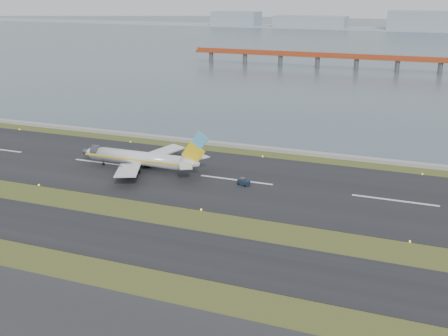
# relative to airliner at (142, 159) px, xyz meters

# --- Properties ---
(ground) EXTENTS (1000.00, 1000.00, 0.00)m
(ground) POSITION_rel_airliner_xyz_m (26.76, -28.08, -3.46)
(ground) COLOR #354A1A
(ground) RESTS_ON ground
(taxiway_strip) EXTENTS (1000.00, 18.00, 0.10)m
(taxiway_strip) POSITION_rel_airliner_xyz_m (26.76, -40.08, -3.41)
(taxiway_strip) COLOR black
(taxiway_strip) RESTS_ON ground
(runway_strip) EXTENTS (1000.00, 45.00, 0.10)m
(runway_strip) POSITION_rel_airliner_xyz_m (26.76, 1.92, -3.41)
(runway_strip) COLOR black
(runway_strip) RESTS_ON ground
(seawall) EXTENTS (1000.00, 2.50, 1.00)m
(seawall) POSITION_rel_airliner_xyz_m (26.76, 31.92, -2.96)
(seawall) COLOR gray
(seawall) RESTS_ON ground
(bay_water) EXTENTS (1400.00, 800.00, 1.30)m
(bay_water) POSITION_rel_airliner_xyz_m (26.76, 431.92, -3.46)
(bay_water) COLOR #404D5C
(bay_water) RESTS_ON ground
(red_pier) EXTENTS (260.00, 5.00, 10.20)m
(red_pier) POSITION_rel_airliner_xyz_m (46.76, 221.92, 3.82)
(red_pier) COLOR #A43F1C
(red_pier) RESTS_ON ground
(far_shoreline) EXTENTS (1400.00, 80.00, 60.50)m
(far_shoreline) POSITION_rel_airliner_xyz_m (40.38, 591.92, 2.61)
(far_shoreline) COLOR #91A0AB
(far_shoreline) RESTS_ON ground
(airliner) EXTENTS (38.52, 32.89, 12.80)m
(airliner) POSITION_rel_airliner_xyz_m (0.00, 0.00, 0.00)
(airliner) COLOR silver
(airliner) RESTS_ON ground
(pushback_tug) EXTENTS (3.37, 2.57, 1.91)m
(pushback_tug) POSITION_rel_airliner_xyz_m (29.88, -1.06, -2.53)
(pushback_tug) COLOR #132135
(pushback_tug) RESTS_ON ground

